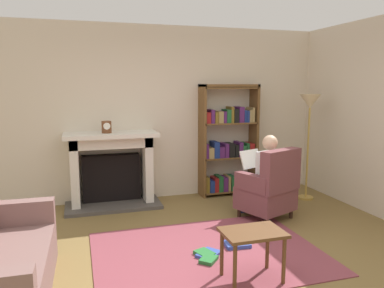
{
  "coord_description": "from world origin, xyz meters",
  "views": [
    {
      "loc": [
        -1.28,
        -3.32,
        1.78
      ],
      "look_at": [
        0.1,
        1.2,
        1.05
      ],
      "focal_mm": 35.37,
      "sensor_mm": 36.0,
      "label": 1
    }
  ],
  "objects": [
    {
      "name": "back_wall",
      "position": [
        0.0,
        2.55,
        1.35
      ],
      "size": [
        5.6,
        0.1,
        2.7
      ],
      "primitive_type": "cube",
      "color": "beige",
      "rests_on": "ground"
    },
    {
      "name": "area_rug",
      "position": [
        0.0,
        0.3,
        0.01
      ],
      "size": [
        2.4,
        1.8,
        0.01
      ],
      "primitive_type": "cube",
      "color": "brown",
      "rests_on": "ground"
    },
    {
      "name": "side_wall_right",
      "position": [
        2.65,
        1.25,
        1.35
      ],
      "size": [
        0.1,
        5.2,
        2.7
      ],
      "primitive_type": "cube",
      "color": "beige",
      "rests_on": "ground"
    },
    {
      "name": "armchair_reading",
      "position": [
        1.14,
        1.06,
        0.42
      ],
      "size": [
        0.83,
        0.82,
        0.97
      ],
      "rotation": [
        0.0,
        0.0,
        3.53
      ],
      "color": "#331E14",
      "rests_on": "ground"
    },
    {
      "name": "scattered_books",
      "position": [
        0.11,
        0.25,
        0.03
      ],
      "size": [
        0.69,
        0.49,
        0.04
      ],
      "color": "#334CA5",
      "rests_on": "area_rug"
    },
    {
      "name": "bookshelf",
      "position": [
        1.06,
        2.33,
        0.85
      ],
      "size": [
        0.94,
        0.32,
        1.8
      ],
      "color": "brown",
      "rests_on": "ground"
    },
    {
      "name": "seated_reader",
      "position": [
        1.1,
        1.17,
        0.62
      ],
      "size": [
        0.5,
        0.59,
        1.14
      ],
      "rotation": [
        0.0,
        0.0,
        3.53
      ],
      "color": "silver",
      "rests_on": "ground"
    },
    {
      "name": "floor_lamp",
      "position": [
        2.16,
        1.72,
        1.4
      ],
      "size": [
        0.32,
        0.32,
        1.65
      ],
      "color": "#B7933F",
      "rests_on": "ground"
    },
    {
      "name": "mantel_clock",
      "position": [
        -0.88,
        2.2,
        1.19
      ],
      "size": [
        0.14,
        0.14,
        0.17
      ],
      "color": "brown",
      "rests_on": "fireplace"
    },
    {
      "name": "fireplace",
      "position": [
        -0.82,
        2.3,
        0.58
      ],
      "size": [
        1.38,
        0.64,
        1.11
      ],
      "color": "#4C4742",
      "rests_on": "ground"
    },
    {
      "name": "ground",
      "position": [
        0.0,
        0.0,
        0.0
      ],
      "size": [
        14.0,
        14.0,
        0.0
      ],
      "primitive_type": "plane",
      "color": "olive"
    },
    {
      "name": "side_table",
      "position": [
        0.2,
        -0.36,
        0.4
      ],
      "size": [
        0.56,
        0.39,
        0.48
      ],
      "color": "brown",
      "rests_on": "ground"
    }
  ]
}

